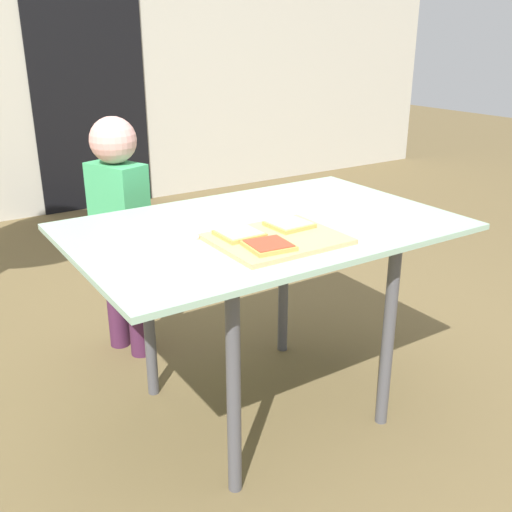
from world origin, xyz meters
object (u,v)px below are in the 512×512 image
pizza_slice_near_left (269,245)px  dining_table (264,247)px  pizza_slice_far_right (289,224)px  pizza_slice_far_left (239,234)px  child_left (120,219)px  plate_white_left (166,236)px  cutting_board (277,239)px

pizza_slice_near_left → dining_table: bearing=59.3°
pizza_slice_far_right → pizza_slice_near_left: bearing=-142.3°
pizza_slice_far_left → child_left: child_left is taller
pizza_slice_far_right → plate_white_left: bearing=156.1°
dining_table → pizza_slice_near_left: 0.30m
cutting_board → child_left: bearing=102.8°
pizza_slice_far_left → plate_white_left: bearing=139.2°
cutting_board → child_left: 0.90m
pizza_slice_far_left → child_left: size_ratio=0.12×
pizza_slice_far_right → pizza_slice_far_left: size_ratio=1.03×
child_left → plate_white_left: bearing=-96.9°
cutting_board → pizza_slice_far_left: size_ratio=3.01×
dining_table → pizza_slice_far_right: (0.03, -0.11, 0.11)m
plate_white_left → dining_table: bearing=-9.3°
plate_white_left → child_left: (0.08, 0.64, -0.13)m
plate_white_left → pizza_slice_far_right: bearing=-23.9°
dining_table → pizza_slice_near_left: (-0.14, -0.24, 0.11)m
cutting_board → plate_white_left: cutting_board is taller
pizza_slice_far_right → plate_white_left: (-0.37, 0.16, -0.02)m
dining_table → child_left: (-0.26, 0.70, -0.04)m
dining_table → pizza_slice_far_right: bearing=-75.1°
dining_table → cutting_board: cutting_board is taller
pizza_slice_near_left → plate_white_left: size_ratio=0.64×
cutting_board → pizza_slice_far_right: (0.09, 0.06, 0.02)m
dining_table → cutting_board: bearing=-110.6°
dining_table → child_left: bearing=110.6°
pizza_slice_far_left → cutting_board: bearing=-36.4°
pizza_slice_near_left → pizza_slice_far_left: 0.14m
pizza_slice_far_left → child_left: bearing=97.3°
cutting_board → plate_white_left: 0.36m
cutting_board → dining_table: bearing=69.4°
pizza_slice_far_left → dining_table: bearing=32.2°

